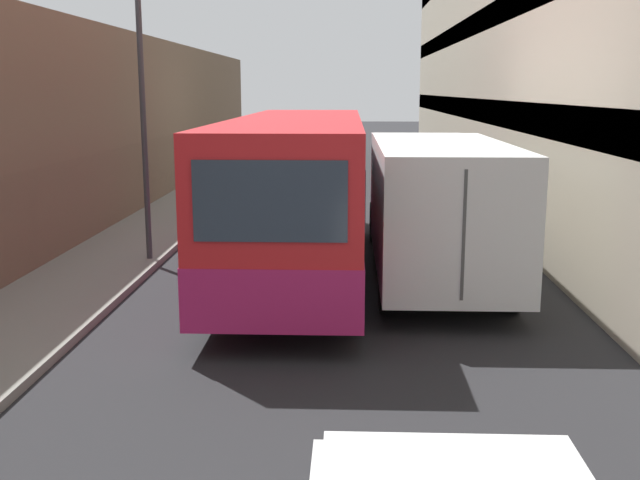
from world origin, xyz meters
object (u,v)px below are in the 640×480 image
at_px(bus, 299,189).
at_px(panel_van, 270,163).
at_px(box_truck, 433,198).
at_px(street_lamp, 139,25).

xyz_separation_m(bus, panel_van, (-1.83, 11.69, -0.60)).
bearing_deg(bus, panel_van, 98.89).
relative_size(box_truck, street_lamp, 1.23).
bearing_deg(bus, street_lamp, 177.29).
distance_m(bus, panel_van, 11.84).
height_order(panel_van, street_lamp, street_lamp).
relative_size(panel_van, street_lamp, 0.67).
distance_m(bus, box_truck, 2.73).
relative_size(bus, panel_van, 2.43).
relative_size(bus, box_truck, 1.33).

